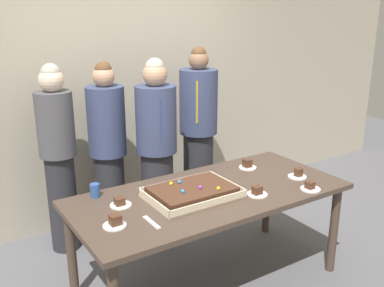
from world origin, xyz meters
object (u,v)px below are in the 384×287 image
object	(u,v)px
person_serving_front	(157,151)
person_striped_tie_right	(58,156)
plated_slice_center_back	(120,203)
plated_slice_far_right	(115,222)
plated_slice_near_right	(310,187)
plated_slice_far_left	(257,192)
sheet_cake	(192,192)
cake_server_utensil	(152,222)
drink_cup_nearest	(95,190)
person_green_shirt_behind	(108,150)
person_far_right_suit	(198,133)
plated_slice_near_left	(247,165)
plated_slice_center_front	(298,175)
party_table	(210,202)

from	to	relation	value
person_serving_front	person_striped_tie_right	world-z (taller)	person_serving_front
plated_slice_center_back	person_serving_front	world-z (taller)	person_serving_front
plated_slice_far_right	person_striped_tie_right	world-z (taller)	person_striped_tie_right
plated_slice_near_right	plated_slice_far_left	world-z (taller)	plated_slice_far_left
sheet_cake	person_serving_front	distance (m)	0.85
cake_server_utensil	plated_slice_far_right	bearing A→B (deg)	157.49
cake_server_utensil	drink_cup_nearest	bearing A→B (deg)	104.77
plated_slice_center_back	person_green_shirt_behind	world-z (taller)	person_green_shirt_behind
plated_slice_far_right	person_far_right_suit	size ratio (longest dim) A/B	0.09
plated_slice_near_left	plated_slice_near_right	xyz separation A→B (m)	(0.10, -0.62, -0.01)
sheet_cake	plated_slice_center_front	world-z (taller)	sheet_cake
plated_slice_near_left	plated_slice_far_left	xyz separation A→B (m)	(-0.31, -0.48, -0.00)
plated_slice_center_front	drink_cup_nearest	distance (m)	1.61
sheet_cake	person_far_right_suit	world-z (taller)	person_far_right_suit
plated_slice_near_left	plated_slice_far_right	bearing A→B (deg)	-165.38
plated_slice_center_front	plated_slice_center_back	world-z (taller)	plated_slice_center_front
plated_slice_far_right	person_green_shirt_behind	size ratio (longest dim) A/B	0.09
sheet_cake	person_striped_tie_right	distance (m)	1.32
party_table	plated_slice_near_left	bearing A→B (deg)	23.41
plated_slice_far_left	cake_server_utensil	world-z (taller)	plated_slice_far_left
plated_slice_near_right	person_striped_tie_right	size ratio (longest dim) A/B	0.09
party_table	drink_cup_nearest	size ratio (longest dim) A/B	20.77
plated_slice_near_left	person_serving_front	size ratio (longest dim) A/B	0.09
plated_slice_far_left	person_serving_front	world-z (taller)	person_serving_front
person_green_shirt_behind	person_far_right_suit	size ratio (longest dim) A/B	0.95
sheet_cake	plated_slice_far_left	world-z (taller)	sheet_cake
plated_slice_near_left	plated_slice_center_front	distance (m)	0.44
party_table	cake_server_utensil	bearing A→B (deg)	-161.27
plated_slice_near_left	plated_slice_far_left	bearing A→B (deg)	-122.55
plated_slice_center_front	person_far_right_suit	distance (m)	1.22
drink_cup_nearest	plated_slice_far_right	bearing A→B (deg)	-96.78
sheet_cake	plated_slice_far_left	size ratio (longest dim) A/B	4.31
party_table	sheet_cake	size ratio (longest dim) A/B	3.21
sheet_cake	plated_slice_center_back	size ratio (longest dim) A/B	4.31
plated_slice_far_left	plated_slice_center_front	distance (m)	0.52
plated_slice_near_left	cake_server_utensil	xyz separation A→B (m)	(-1.16, -0.45, -0.02)
plated_slice_center_back	person_serving_front	distance (m)	0.96
person_serving_front	person_green_shirt_behind	xyz separation A→B (m)	(-0.34, 0.31, -0.02)
cake_server_utensil	person_striped_tie_right	size ratio (longest dim) A/B	0.12
person_far_right_suit	plated_slice_near_right	bearing A→B (deg)	37.93
person_serving_front	plated_slice_center_front	bearing A→B (deg)	49.11
drink_cup_nearest	person_serving_front	size ratio (longest dim) A/B	0.06
plated_slice_center_back	cake_server_utensil	xyz separation A→B (m)	(0.07, -0.34, -0.02)
plated_slice_near_left	drink_cup_nearest	bearing A→B (deg)	174.08
plated_slice_near_left	plated_slice_far_left	size ratio (longest dim) A/B	1.00
plated_slice_center_front	plated_slice_center_back	size ratio (longest dim) A/B	1.00
plated_slice_near_left	drink_cup_nearest	world-z (taller)	drink_cup_nearest
plated_slice_near_left	plated_slice_center_front	size ratio (longest dim) A/B	1.00
plated_slice_near_left	person_striped_tie_right	bearing A→B (deg)	145.65
plated_slice_center_front	person_far_right_suit	bearing A→B (deg)	97.99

